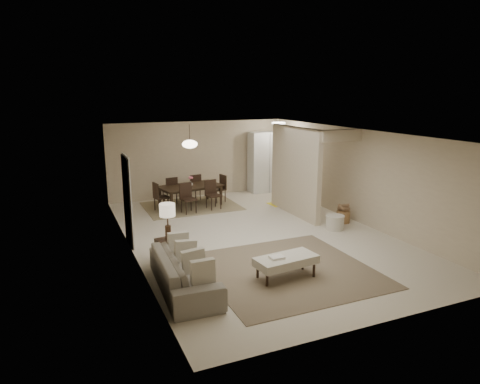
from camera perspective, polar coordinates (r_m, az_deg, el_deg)
name	(u,v)px	position (r m, az deg, el deg)	size (l,w,h in m)	color
floor	(256,235)	(10.62, 2.14, -5.71)	(9.00, 9.00, 0.00)	beige
ceiling	(257,133)	(10.09, 2.26, 7.85)	(9.00, 9.00, 0.00)	white
back_wall	(199,159)	(14.40, -5.53, 4.41)	(6.00, 6.00, 0.00)	#BEAC8F
left_wall	(130,197)	(9.42, -14.52, -0.67)	(9.00, 9.00, 0.00)	#BEAC8F
right_wall	(358,176)	(11.86, 15.42, 2.09)	(9.00, 9.00, 0.00)	#BEAC8F
partition	(295,171)	(12.20, 7.33, 2.76)	(0.15, 2.50, 2.50)	#BEAC8F
doorway	(127,201)	(10.05, -14.82, -1.17)	(0.04, 0.90, 2.04)	black
pantry_cabinet	(266,162)	(15.00, 3.50, 4.02)	(1.20, 0.55, 2.10)	silver
flush_light	(279,123)	(13.97, 5.17, 9.14)	(0.44, 0.44, 0.05)	white
living_rug	(287,270)	(8.65, 6.29, -10.28)	(3.20, 3.20, 0.01)	brown
sofa	(184,272)	(7.78, -7.44, -10.54)	(0.87, 2.22, 0.65)	gray
ottoman_bench	(286,261)	(8.19, 6.16, -9.12)	(1.24, 0.67, 0.43)	beige
side_table	(169,251)	(9.01, -9.46, -7.75)	(0.45, 0.45, 0.49)	black
table_lamp	(167,213)	(8.75, -9.66, -2.80)	(0.32, 0.32, 0.76)	#442D1D
round_pouf	(335,222)	(11.23, 12.54, -3.99)	(0.47, 0.47, 0.37)	beige
wicker_basket	(343,217)	(11.87, 13.58, -3.24)	(0.36, 0.36, 0.31)	brown
dining_rug	(191,206)	(13.27, -6.49, -1.87)	(2.80, 2.10, 0.01)	#80714F
dining_table	(191,196)	(13.19, -6.53, -0.54)	(1.85, 1.03, 0.65)	black
dining_chairs	(191,193)	(13.16, -6.54, -0.07)	(2.36, 1.87, 0.87)	black
vase	(191,184)	(13.10, -6.57, 1.13)	(0.13, 0.13, 0.14)	silver
yellow_mat	(283,203)	(13.58, 5.72, -1.50)	(0.91, 0.55, 0.01)	yellow
pendant_light	(190,144)	(12.91, -6.72, 6.36)	(0.46, 0.46, 0.71)	#442D1D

